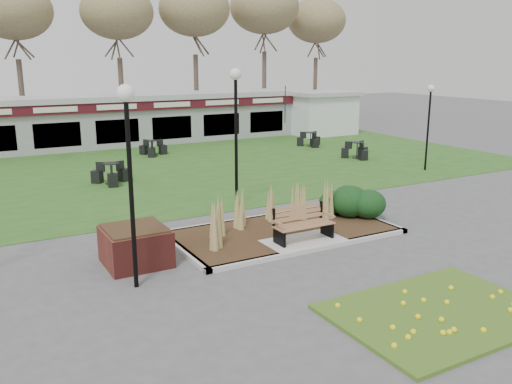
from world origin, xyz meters
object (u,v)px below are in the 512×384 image
food_pavilion (110,120)px  bistro_set_a (111,177)px  lamp_post_mid_right (236,107)px  bistro_set_c (357,153)px  bistro_set_d (310,141)px  bistro_set_b (153,150)px  brick_planter (136,246)px  service_hut (321,112)px  lamp_post_near_left (128,143)px  park_bench (302,223)px  patio_umbrella (285,118)px  lamp_post_far_right (430,109)px

food_pavilion → bistro_set_a: food_pavilion is taller
lamp_post_mid_right → bistro_set_a: 6.93m
bistro_set_c → bistro_set_d: (0.17, 4.35, -0.01)m
bistro_set_a → bistro_set_b: 6.59m
brick_planter → bistro_set_d: 19.35m
service_hut → lamp_post_near_left: 25.99m
park_bench → bistro_set_b: (0.99, 15.30, -0.31)m
bistro_set_b → patio_umbrella: bearing=4.7°
food_pavilion → lamp_post_near_left: size_ratio=5.55×
food_pavilion → lamp_post_near_left: 20.95m
park_bench → brick_planter: 4.47m
bistro_set_c → patio_umbrella: 6.66m
service_hut → bistro_set_a: size_ratio=2.82×
brick_planter → bistro_set_b: (5.39, 14.55, -0.20)m
bistro_set_a → bistro_set_c: bearing=-1.6°
patio_umbrella → food_pavilion: bearing=158.7°
food_pavilion → lamp_post_far_right: lamp_post_far_right is taller
park_bench → food_pavilion: (0.00, 19.71, 0.89)m
park_bench → lamp_post_near_left: bearing=-172.9°
bistro_set_b → patio_umbrella: (8.56, 0.70, 1.15)m
brick_planter → bistro_set_d: (14.30, 13.04, -0.19)m
service_hut → patio_umbrella: (-3.95, -1.75, -0.02)m
service_hut → bistro_set_c: bearing=-114.4°
park_bench → lamp_post_far_right: bearing=28.0°
park_bench → bistro_set_b: size_ratio=1.16×
lamp_post_near_left → lamp_post_mid_right: (5.02, 4.85, 0.15)m
park_bench → bistro_set_d: (9.90, 13.79, -0.30)m
service_hut → bistro_set_c: (-3.77, -8.31, -1.16)m
lamp_post_near_left → patio_umbrella: bearing=49.1°
food_pavilion → patio_umbrella: (9.55, -3.72, -0.04)m
bistro_set_a → bistro_set_d: (12.53, 4.00, -0.02)m
park_bench → bistro_set_b: park_bench is taller
bistro_set_b → bistro_set_c: 10.52m
bistro_set_a → lamp_post_near_left: bearing=-101.9°
food_pavilion → lamp_post_mid_right: size_ratio=5.31×
patio_umbrella → bistro_set_a: bearing=-153.0°
brick_planter → bistro_set_a: bearing=78.9°
service_hut → bistro_set_a: 18.02m
lamp_post_near_left → bistro_set_b: (5.81, 15.90, -2.95)m
brick_planter → bistro_set_c: (14.13, 8.69, -0.18)m
lamp_post_near_left → service_hut: bearing=45.0°
bistro_set_b → bistro_set_c: bearing=-33.8°
food_pavilion → bistro_set_b: food_pavilion is taller
brick_planter → bistro_set_a: size_ratio=0.96×
bistro_set_b → bistro_set_d: bistro_set_d is taller
brick_planter → bistro_set_b: brick_planter is taller
lamp_post_far_right → patio_umbrella: (-0.94, 10.42, -1.35)m
lamp_post_mid_right → service_hut: bearing=45.4°
food_pavilion → bistro_set_d: (9.90, -5.93, -1.19)m
park_bench → bistro_set_d: 16.98m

